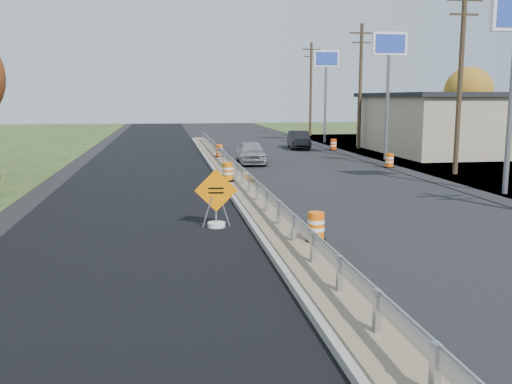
{
  "coord_description": "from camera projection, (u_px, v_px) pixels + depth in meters",
  "views": [
    {
      "loc": [
        -3.28,
        -18.25,
        3.95
      ],
      "look_at": [
        -0.58,
        -1.35,
        1.1
      ],
      "focal_mm": 40.0,
      "sensor_mm": 36.0,
      "label": 1
    }
  ],
  "objects": [
    {
      "name": "barrel_shoulder_far",
      "position": [
        301.0,
        136.0,
        52.98
      ],
      "size": [
        0.58,
        0.58,
        0.84
      ],
      "color": "black",
      "rests_on": "ground"
    },
    {
      "name": "pylon_sign_mid",
      "position": [
        389.0,
        56.0,
        35.09
      ],
      "size": [
        2.2,
        0.3,
        7.9
      ],
      "color": "slate",
      "rests_on": "ground"
    },
    {
      "name": "car_silver",
      "position": [
        251.0,
        152.0,
        34.13
      ],
      "size": [
        1.78,
        4.08,
        1.37
      ],
      "primitive_type": "imported",
      "rotation": [
        0.0,
        0.0,
        -0.04
      ],
      "color": "#ACACB1",
      "rests_on": "ground"
    },
    {
      "name": "guardrail",
      "position": [
        234.0,
        165.0,
        27.58
      ],
      "size": [
        0.1,
        46.15,
        0.72
      ],
      "color": "silver",
      "rests_on": "median"
    },
    {
      "name": "retail_building_near",
      "position": [
        503.0,
        122.0,
        41.32
      ],
      "size": [
        18.5,
        12.5,
        4.27
      ],
      "color": "tan",
      "rests_on": "ground"
    },
    {
      "name": "utility_pole_north",
      "position": [
        311.0,
        87.0,
        57.9
      ],
      "size": [
        1.9,
        0.26,
        9.4
      ],
      "color": "#473523",
      "rests_on": "ground"
    },
    {
      "name": "barrel_median_mid",
      "position": [
        228.0,
        172.0,
        25.45
      ],
      "size": [
        0.58,
        0.58,
        0.85
      ],
      "color": "black",
      "rests_on": "median"
    },
    {
      "name": "barrel_median_far",
      "position": [
        219.0,
        151.0,
        35.87
      ],
      "size": [
        0.54,
        0.54,
        0.79
      ],
      "color": "black",
      "rests_on": "median"
    },
    {
      "name": "tree_far_yellow",
      "position": [
        469.0,
        91.0,
        55.35
      ],
      "size": [
        4.62,
        4.62,
        6.86
      ],
      "color": "#473523",
      "rests_on": "ground"
    },
    {
      "name": "barrel_median_near",
      "position": [
        316.0,
        227.0,
        14.83
      ],
      "size": [
        0.53,
        0.53,
        0.78
      ],
      "color": "black",
      "rests_on": "median"
    },
    {
      "name": "utility_pole_smid",
      "position": [
        460.0,
        77.0,
        28.68
      ],
      "size": [
        1.9,
        0.26,
        9.4
      ],
      "color": "#473523",
      "rests_on": "ground"
    },
    {
      "name": "median",
      "position": [
        237.0,
        180.0,
        26.71
      ],
      "size": [
        1.6,
        55.0,
        0.23
      ],
      "color": "gray",
      "rests_on": "ground"
    },
    {
      "name": "pylon_sign_north",
      "position": [
        326.0,
        67.0,
        48.72
      ],
      "size": [
        2.2,
        0.3,
        7.9
      ],
      "color": "slate",
      "rests_on": "ground"
    },
    {
      "name": "barrel_shoulder_mid",
      "position": [
        333.0,
        145.0,
        42.75
      ],
      "size": [
        0.58,
        0.58,
        0.85
      ],
      "color": "black",
      "rests_on": "ground"
    },
    {
      "name": "caution_sign",
      "position": [
        216.0,
        213.0,
        17.44
      ],
      "size": [
        1.31,
        0.55,
        1.81
      ],
      "rotation": [
        0.0,
        0.0,
        -0.1
      ],
      "color": "white",
      "rests_on": "ground"
    },
    {
      "name": "utility_pole_nmid",
      "position": [
        360.0,
        84.0,
        43.29
      ],
      "size": [
        1.9,
        0.26,
        9.4
      ],
      "color": "#473523",
      "rests_on": "ground"
    },
    {
      "name": "car_dark_mid",
      "position": [
        299.0,
        140.0,
        44.31
      ],
      "size": [
        1.91,
        4.29,
        1.37
      ],
      "primitive_type": "imported",
      "rotation": [
        0.0,
        0.0,
        -0.11
      ],
      "color": "black",
      "rests_on": "ground"
    },
    {
      "name": "barrel_shoulder_near",
      "position": [
        389.0,
        161.0,
        32.13
      ],
      "size": [
        0.57,
        0.57,
        0.83
      ],
      "color": "black",
      "rests_on": "ground"
    },
    {
      "name": "milled_overlay",
      "position": [
        143.0,
        178.0,
        27.99
      ],
      "size": [
        7.2,
        120.0,
        0.01
      ],
      "primitive_type": "cube",
      "color": "black",
      "rests_on": "ground"
    },
    {
      "name": "ground",
      "position": [
        267.0,
        218.0,
        18.94
      ],
      "size": [
        140.0,
        140.0,
        0.0
      ],
      "primitive_type": "plane",
      "color": "black",
      "rests_on": "ground"
    }
  ]
}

